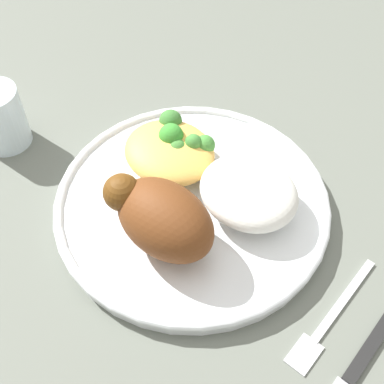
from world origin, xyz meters
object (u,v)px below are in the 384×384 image
at_px(roasted_chicken, 161,217).
at_px(knife, 348,381).
at_px(mac_cheese_with_broccoli, 171,149).
at_px(plate, 192,203).
at_px(fork, 330,318).
at_px(water_glass, 0,117).
at_px(rice_pile, 249,192).

relative_size(roasted_chicken, knife, 0.62).
xyz_separation_m(mac_cheese_with_broccoli, knife, (-0.28, 0.08, -0.03)).
height_order(plate, fork, plate).
xyz_separation_m(roasted_chicken, knife, (-0.21, -0.01, -0.05)).
distance_m(plate, knife, 0.23).
relative_size(mac_cheese_with_broccoli, knife, 0.55).
bearing_deg(roasted_chicken, water_glass, 2.88).
bearing_deg(fork, knife, 137.00).
xyz_separation_m(plate, roasted_chicken, (-0.01, 0.06, 0.05)).
height_order(roasted_chicken, rice_pile, roasted_chicken).
height_order(mac_cheese_with_broccoli, fork, mac_cheese_with_broccoli).
relative_size(plate, water_glass, 3.91).
height_order(roasted_chicken, mac_cheese_with_broccoli, roasted_chicken).
height_order(roasted_chicken, water_glass, roasted_chicken).
bearing_deg(mac_cheese_with_broccoli, water_glass, 27.71).
relative_size(fork, knife, 0.75).
bearing_deg(roasted_chicken, plate, -78.33).
xyz_separation_m(plate, knife, (-0.23, 0.05, -0.01)).
xyz_separation_m(mac_cheese_with_broccoli, water_glass, (0.18, 0.10, 0.00)).
distance_m(roasted_chicken, knife, 0.22).
bearing_deg(roasted_chicken, knife, -178.12).
relative_size(plate, roasted_chicken, 2.52).
xyz_separation_m(plate, water_glass, (0.24, 0.07, 0.03)).
relative_size(roasted_chicken, fork, 0.83).
height_order(plate, water_glass, water_glass).
bearing_deg(mac_cheese_with_broccoli, knife, 164.55).
relative_size(rice_pile, mac_cheese_with_broccoli, 1.00).
height_order(rice_pile, knife, rice_pile).
bearing_deg(mac_cheese_with_broccoli, plate, 153.74).
bearing_deg(rice_pile, mac_cheese_with_broccoli, 2.81).
distance_m(rice_pile, fork, 0.14).
distance_m(roasted_chicken, mac_cheese_with_broccoli, 0.11).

